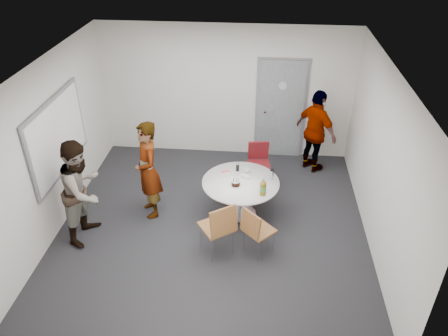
# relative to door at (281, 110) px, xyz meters

# --- Properties ---
(floor) EXTENTS (5.00, 5.00, 0.00)m
(floor) POSITION_rel_door_xyz_m (-1.10, -2.48, -1.03)
(floor) COLOR black
(floor) RESTS_ON ground
(ceiling) EXTENTS (5.00, 5.00, 0.00)m
(ceiling) POSITION_rel_door_xyz_m (-1.10, -2.48, 1.67)
(ceiling) COLOR silver
(ceiling) RESTS_ON wall_back
(wall_back) EXTENTS (5.00, 0.00, 5.00)m
(wall_back) POSITION_rel_door_xyz_m (-1.10, 0.02, 0.32)
(wall_back) COLOR silver
(wall_back) RESTS_ON floor
(wall_left) EXTENTS (0.00, 5.00, 5.00)m
(wall_left) POSITION_rel_door_xyz_m (-3.60, -2.48, 0.32)
(wall_left) COLOR silver
(wall_left) RESTS_ON floor
(wall_right) EXTENTS (0.00, 5.00, 5.00)m
(wall_right) POSITION_rel_door_xyz_m (1.40, -2.48, 0.32)
(wall_right) COLOR silver
(wall_right) RESTS_ON floor
(wall_front) EXTENTS (5.00, 0.00, 5.00)m
(wall_front) POSITION_rel_door_xyz_m (-1.10, -4.98, 0.32)
(wall_front) COLOR silver
(wall_front) RESTS_ON floor
(door) EXTENTS (1.02, 0.17, 2.12)m
(door) POSITION_rel_door_xyz_m (0.00, 0.00, 0.00)
(door) COLOR slate
(door) RESTS_ON wall_back
(whiteboard) EXTENTS (0.04, 1.90, 1.25)m
(whiteboard) POSITION_rel_door_xyz_m (-3.56, -2.28, 0.42)
(whiteboard) COLOR gray
(whiteboard) RESTS_ON wall_left
(table) EXTENTS (1.28, 1.28, 0.96)m
(table) POSITION_rel_door_xyz_m (-0.65, -2.14, -0.45)
(table) COLOR white
(table) RESTS_ON floor
(chair_near_left) EXTENTS (0.63, 0.65, 0.94)m
(chair_near_left) POSITION_rel_door_xyz_m (-0.91, -3.16, -0.45)
(chair_near_left) COLOR brown
(chair_near_left) RESTS_ON floor
(chair_near_right) EXTENTS (0.57, 0.57, 0.82)m
(chair_near_right) POSITION_rel_door_xyz_m (-0.39, -3.09, -0.53)
(chair_near_right) COLOR brown
(chair_near_right) RESTS_ON floor
(chair_far) EXTENTS (0.45, 0.49, 0.84)m
(chair_far) POSITION_rel_door_xyz_m (-0.39, -1.13, -0.52)
(chair_far) COLOR maroon
(chair_far) RESTS_ON floor
(person_main) EXTENTS (0.65, 0.74, 1.70)m
(person_main) POSITION_rel_door_xyz_m (-2.19, -2.22, -0.17)
(person_main) COLOR #A5C6EA
(person_main) RESTS_ON floor
(person_left) EXTENTS (0.77, 0.92, 1.70)m
(person_left) POSITION_rel_door_xyz_m (-3.05, -2.86, -0.18)
(person_left) COLOR white
(person_left) RESTS_ON floor
(person_right) EXTENTS (0.95, 1.00, 1.66)m
(person_right) POSITION_rel_door_xyz_m (0.67, -0.53, -0.19)
(person_right) COLOR black
(person_right) RESTS_ON floor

